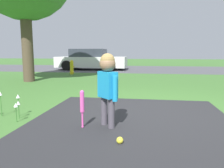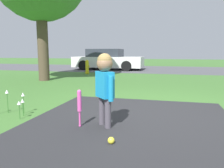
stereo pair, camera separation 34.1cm
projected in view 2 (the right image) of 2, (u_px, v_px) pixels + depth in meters
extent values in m
plane|color=#3D6B2D|center=(156.00, 113.00, 3.79)|extent=(60.00, 60.00, 0.00)
cube|color=#4C4C51|center=(165.00, 69.00, 13.32)|extent=(40.00, 6.00, 0.01)
cylinder|color=#4C4751|center=(102.00, 110.00, 3.16)|extent=(0.09, 0.09, 0.42)
cylinder|color=#4C4751|center=(108.00, 113.00, 3.00)|extent=(0.09, 0.09, 0.42)
cube|color=#198CC6|center=(105.00, 84.00, 3.02)|extent=(0.31, 0.31, 0.36)
cylinder|color=#198CC6|center=(99.00, 85.00, 3.18)|extent=(0.07, 0.07, 0.34)
cylinder|color=#198CC6|center=(111.00, 89.00, 2.88)|extent=(0.07, 0.07, 0.34)
sphere|color=#997051|center=(105.00, 64.00, 2.98)|extent=(0.22, 0.22, 0.22)
sphere|color=#997A47|center=(105.00, 61.00, 2.98)|extent=(0.20, 0.20, 0.20)
sphere|color=#E54CA5|center=(80.00, 126.00, 3.08)|extent=(0.03, 0.03, 0.03)
cylinder|color=#E54CA5|center=(80.00, 119.00, 3.07)|extent=(0.03, 0.03, 0.23)
cylinder|color=#E54CA5|center=(79.00, 101.00, 3.03)|extent=(0.06, 0.06, 0.28)
sphere|color=#E54CA5|center=(79.00, 92.00, 3.01)|extent=(0.06, 0.06, 0.06)
sphere|color=yellow|center=(111.00, 140.00, 2.50)|extent=(0.08, 0.08, 0.08)
cylinder|color=yellow|center=(87.00, 68.00, 10.50)|extent=(0.16, 0.16, 0.60)
sphere|color=yellow|center=(87.00, 62.00, 10.46)|extent=(0.15, 0.15, 0.15)
cylinder|color=yellow|center=(87.00, 72.00, 10.54)|extent=(0.20, 0.20, 0.05)
cylinder|color=yellow|center=(89.00, 67.00, 10.47)|extent=(0.07, 0.06, 0.06)
cube|color=silver|center=(109.00, 62.00, 13.17)|extent=(4.13, 1.77, 0.61)
cube|color=#2D333D|center=(105.00, 53.00, 13.15)|extent=(1.99, 1.54, 0.46)
cylinder|color=black|center=(132.00, 64.00, 13.70)|extent=(0.57, 0.19, 0.57)
cylinder|color=black|center=(126.00, 66.00, 12.03)|extent=(0.57, 0.19, 0.57)
cylinder|color=black|center=(94.00, 64.00, 14.36)|extent=(0.57, 0.19, 0.57)
cylinder|color=black|center=(83.00, 65.00, 12.70)|extent=(0.57, 0.19, 0.57)
cylinder|color=#4C3D2D|center=(43.00, 41.00, 7.93)|extent=(0.39, 0.39, 2.89)
cylinder|color=#38702D|center=(23.00, 109.00, 3.60)|extent=(0.01, 0.01, 0.23)
cone|color=silver|center=(22.00, 101.00, 3.58)|extent=(0.06, 0.06, 0.06)
cylinder|color=#38702D|center=(19.00, 112.00, 3.42)|extent=(0.01, 0.01, 0.23)
cone|color=silver|center=(19.00, 103.00, 3.40)|extent=(0.06, 0.06, 0.06)
cylinder|color=#38702D|center=(23.00, 105.00, 3.73)|extent=(0.01, 0.01, 0.31)
cone|color=silver|center=(23.00, 94.00, 3.70)|extent=(0.06, 0.06, 0.06)
cylinder|color=#38702D|center=(8.00, 103.00, 3.75)|extent=(0.01, 0.01, 0.35)
cone|color=silver|center=(7.00, 91.00, 3.72)|extent=(0.06, 0.06, 0.06)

